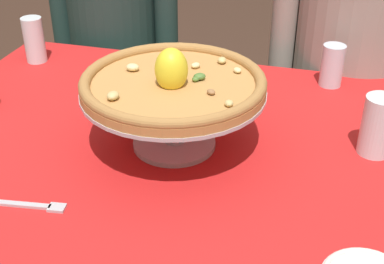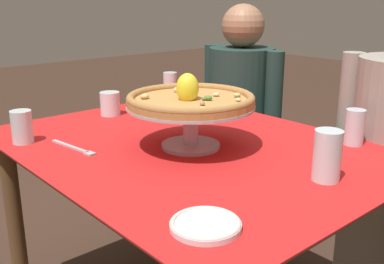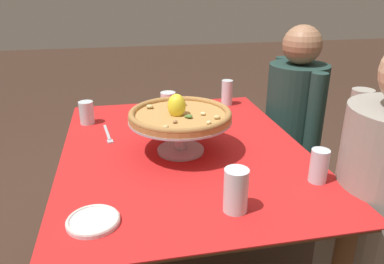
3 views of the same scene
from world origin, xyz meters
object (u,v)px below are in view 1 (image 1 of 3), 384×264
object	(u,v)px
dinner_fork	(18,204)
pizza_stand	(174,107)
pizza	(173,82)
water_glass_back_left	(35,43)
water_glass_back_right	(332,68)
diner_left	(117,72)
diner_right	(348,90)
water_glass_side_right	(377,129)

from	to	relation	value
dinner_fork	pizza_stand	bearing A→B (deg)	51.90
pizza	water_glass_back_left	distance (m)	0.65
pizza_stand	water_glass_back_right	world-z (taller)	pizza_stand
diner_left	diner_right	xyz separation A→B (m)	(0.82, -0.05, 0.06)
water_glass_back_left	diner_left	size ratio (longest dim) A/B	0.12
water_glass_side_right	diner_right	xyz separation A→B (m)	(-0.05, 0.57, -0.18)
dinner_fork	diner_left	bearing A→B (deg)	102.41
dinner_fork	water_glass_back_left	bearing A→B (deg)	116.65
pizza_stand	diner_left	distance (m)	0.88
water_glass_side_right	water_glass_back_right	size ratio (longest dim) A/B	1.16
pizza	water_glass_side_right	distance (m)	0.45
water_glass_side_right	diner_right	bearing A→B (deg)	94.62
pizza	diner_left	distance (m)	0.90
pizza_stand	dinner_fork	distance (m)	0.37
water_glass_back_right	diner_right	bearing A→B (deg)	75.51
water_glass_side_right	water_glass_back_right	world-z (taller)	water_glass_side_right
water_glass_side_right	diner_left	size ratio (longest dim) A/B	0.12
pizza_stand	pizza	xyz separation A→B (m)	(0.00, -0.00, 0.06)
water_glass_back_left	water_glass_back_right	world-z (taller)	water_glass_back_left
pizza	water_glass_back_right	bearing A→B (deg)	52.10
dinner_fork	diner_right	xyz separation A→B (m)	(0.61, 0.94, -0.13)
pizza	diner_right	size ratio (longest dim) A/B	0.33
pizza	diner_right	bearing A→B (deg)	59.65
pizza_stand	diner_left	bearing A→B (deg)	122.04
water_glass_back_left	dinner_fork	distance (m)	0.71
pizza_stand	water_glass_back_left	bearing A→B (deg)	147.25
pizza_stand	pizza	world-z (taller)	pizza
water_glass_back_left	dinner_fork	size ratio (longest dim) A/B	0.64
pizza_stand	diner_right	size ratio (longest dim) A/B	0.33
water_glass_back_right	diner_left	world-z (taller)	diner_left
diner_right	water_glass_back_right	bearing A→B (deg)	-104.49
pizza	water_glass_back_left	world-z (taller)	pizza
dinner_fork	diner_left	world-z (taller)	diner_left
water_glass_back_right	diner_right	xyz separation A→B (m)	(0.06, 0.24, -0.17)
pizza_stand	water_glass_back_right	distance (m)	0.52
pizza	water_glass_side_right	size ratio (longest dim) A/B	2.94
pizza_stand	diner_right	bearing A→B (deg)	59.61
water_glass_back_left	water_glass_side_right	bearing A→B (deg)	-14.93
pizza_stand	water_glass_side_right	size ratio (longest dim) A/B	2.96
water_glass_back_right	dinner_fork	xyz separation A→B (m)	(-0.54, -0.70, -0.05)
pizza	diner_left	xyz separation A→B (m)	(-0.44, 0.70, -0.34)
water_glass_back_left	diner_left	distance (m)	0.44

